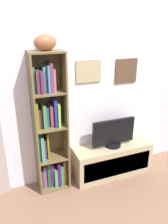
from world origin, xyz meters
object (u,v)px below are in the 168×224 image
(football, at_px, (45,43))
(tv_stand, at_px, (112,160))
(bookshelf, at_px, (49,130))
(television, at_px, (113,134))

(football, height_order, tv_stand, football)
(tv_stand, bearing_deg, bookshelf, 175.27)
(television, bearing_deg, tv_stand, -90.00)
(tv_stand, bearing_deg, football, 177.05)
(tv_stand, relative_size, television, 1.83)
(bookshelf, xyz_separation_m, tv_stand, (0.87, -0.07, -0.60))
(tv_stand, height_order, television, television)
(bookshelf, height_order, football, football)
(television, bearing_deg, football, 177.13)
(football, height_order, television, football)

